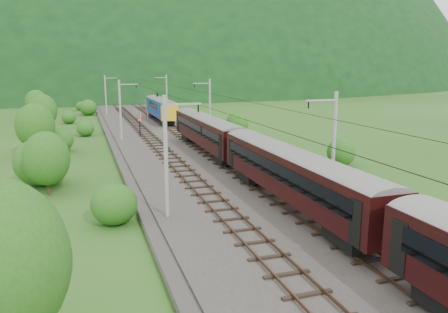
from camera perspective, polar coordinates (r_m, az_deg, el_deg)
name	(u,v)px	position (r m, az deg, el deg)	size (l,w,h in m)	color
ground	(254,211)	(31.19, 3.96, -7.14)	(600.00, 600.00, 0.00)	#274816
railbed	(213,176)	(40.19, -1.42, -2.56)	(14.00, 220.00, 0.30)	#38332D
track_left	(188,176)	(39.53, -4.76, -2.51)	(2.40, 220.00, 0.27)	brown
track_right	(238,172)	(40.87, 1.80, -2.00)	(2.40, 220.00, 0.27)	brown
catenary_left	(121,109)	(59.77, -13.33, 6.08)	(2.54, 192.28, 8.00)	gray
catenary_right	(209,106)	(62.03, -1.93, 6.59)	(2.54, 192.28, 8.00)	gray
overhead_wires	(213,100)	(39.06, -1.47, 7.37)	(4.83, 198.00, 0.03)	black
mountain_main	(97,82)	(287.68, -16.22, 9.29)	(504.00, 360.00, 244.00)	black
train	(404,218)	(21.57, 22.48, -7.42)	(2.79, 134.45, 4.84)	black
hazard_post_near	(140,116)	(82.89, -10.88, 5.28)	(0.16, 0.16, 1.46)	red
hazard_post_far	(148,115)	(83.47, -9.96, 5.32)	(0.14, 0.14, 1.35)	red
signal	(140,126)	(62.43, -10.94, 3.87)	(0.27, 0.27, 2.47)	black
vegetation_left	(43,161)	(37.30, -22.60, -0.54)	(13.31, 141.98, 6.73)	#235316
vegetation_right	(326,153)	(45.71, 13.18, 0.42)	(6.15, 96.18, 3.03)	#235316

